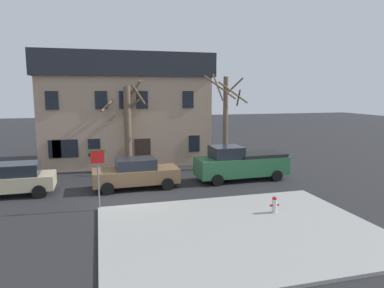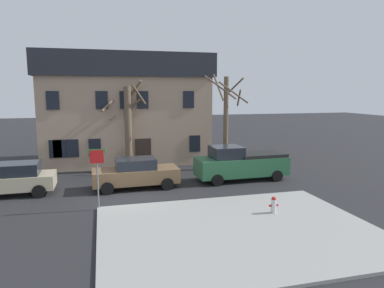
{
  "view_description": "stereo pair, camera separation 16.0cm",
  "coord_description": "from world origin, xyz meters",
  "views": [
    {
      "loc": [
        -1.24,
        -17.24,
        5.39
      ],
      "look_at": [
        4.04,
        2.38,
        2.32
      ],
      "focal_mm": 32.77,
      "sensor_mm": 36.0,
      "label": 1
    },
    {
      "loc": [
        -1.08,
        -17.28,
        5.39
      ],
      "look_at": [
        4.04,
        2.38,
        2.32
      ],
      "focal_mm": 32.77,
      "sensor_mm": 36.0,
      "label": 2
    }
  ],
  "objects": [
    {
      "name": "street_sign_pole",
      "position": [
        -1.33,
        -1.29,
        1.98
      ],
      "size": [
        0.76,
        0.07,
        2.83
      ],
      "color": "slate",
      "rests_on": "ground_plane"
    },
    {
      "name": "bicycle_leaning",
      "position": [
        -6.34,
        4.78,
        0.37
      ],
      "size": [
        1.74,
        0.32,
        1.03
      ],
      "color": "black",
      "rests_on": "ground_plane"
    },
    {
      "name": "pickup_truck_green",
      "position": [
        7.09,
        2.25,
        1.02
      ],
      "size": [
        5.64,
        2.27,
        2.12
      ],
      "color": "#2D6B42",
      "rests_on": "ground_plane"
    },
    {
      "name": "tree_bare_mid",
      "position": [
        7.25,
        5.34,
        3.59
      ],
      "size": [
        2.85,
        2.66,
        6.56
      ],
      "color": "brown",
      "rests_on": "ground_plane"
    },
    {
      "name": "fire_hydrant",
      "position": [
        6.08,
        -3.94,
        0.49
      ],
      "size": [
        0.42,
        0.22,
        0.72
      ],
      "color": "silver",
      "rests_on": "sidewalk_slab"
    },
    {
      "name": "car_brown_sedan",
      "position": [
        0.7,
        2.01,
        0.85
      ],
      "size": [
        4.77,
        2.11,
        1.69
      ],
      "color": "brown",
      "rests_on": "ground_plane"
    },
    {
      "name": "building_main",
      "position": [
        0.83,
        10.23,
        4.13
      ],
      "size": [
        12.52,
        6.53,
        8.1
      ],
      "color": "tan",
      "rests_on": "ground_plane"
    },
    {
      "name": "car_beige_wagon",
      "position": [
        -5.72,
        2.28,
        0.88
      ],
      "size": [
        4.33,
        2.08,
        1.69
      ],
      "color": "#C6B793",
      "rests_on": "ground_plane"
    },
    {
      "name": "ground_plane",
      "position": [
        0.0,
        0.0,
        0.0
      ],
      "size": [
        120.0,
        120.0,
        0.0
      ],
      "primitive_type": "plane",
      "color": "#262628"
    },
    {
      "name": "tree_bare_near",
      "position": [
        0.67,
        6.6,
        3.21
      ],
      "size": [
        3.04,
        3.02,
        6.13
      ],
      "color": "brown",
      "rests_on": "ground_plane"
    },
    {
      "name": "sidewalk_slab",
      "position": [
        3.94,
        -5.28,
        0.06
      ],
      "size": [
        10.67,
        8.17,
        0.12
      ],
      "primitive_type": "cube",
      "color": "#999993",
      "rests_on": "ground_plane"
    }
  ]
}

